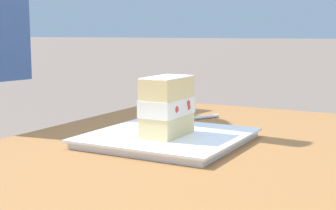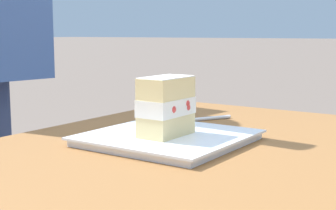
{
  "view_description": "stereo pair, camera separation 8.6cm",
  "coord_description": "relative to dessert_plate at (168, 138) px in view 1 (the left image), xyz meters",
  "views": [
    {
      "loc": [
        -0.64,
        -0.24,
        0.94
      ],
      "look_at": [
        0.11,
        0.17,
        0.82
      ],
      "focal_mm": 52.87,
      "sensor_mm": 36.0,
      "label": 1
    },
    {
      "loc": [
        -0.6,
        -0.31,
        0.94
      ],
      "look_at": [
        0.11,
        0.17,
        0.82
      ],
      "focal_mm": 52.87,
      "sensor_mm": 36.0,
      "label": 2
    }
  ],
  "objects": [
    {
      "name": "cake_slice",
      "position": [
        -0.01,
        -0.01,
        0.06
      ],
      "size": [
        0.1,
        0.07,
        0.1
      ],
      "color": "#EAD18C",
      "rests_on": "dessert_plate"
    },
    {
      "name": "dessert_plate",
      "position": [
        0.0,
        0.0,
        0.0
      ],
      "size": [
        0.26,
        0.26,
        0.02
      ],
      "color": "white",
      "rests_on": "patio_table"
    },
    {
      "name": "dessert_fork",
      "position": [
        0.2,
        0.07,
        -0.0
      ],
      "size": [
        0.16,
        0.1,
        0.01
      ],
      "color": "silver",
      "rests_on": "patio_table"
    }
  ]
}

